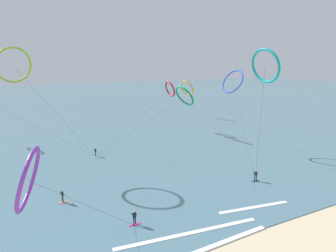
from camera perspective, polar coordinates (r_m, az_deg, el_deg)
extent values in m
cube|color=slate|center=(120.51, -17.17, 4.99)|extent=(400.00, 200.00, 0.08)
ellipsoid|color=#CC288E|center=(30.91, -7.14, -20.21)|extent=(1.40, 0.40, 0.06)
cylinder|color=black|center=(30.77, -7.00, -19.42)|extent=(0.12, 0.12, 0.80)
cylinder|color=black|center=(30.58, -7.33, -19.66)|extent=(0.12, 0.12, 0.80)
cube|color=black|center=(30.29, -7.21, -18.42)|extent=(0.38, 0.35, 0.62)
sphere|color=tan|center=(30.07, -7.23, -17.74)|extent=(0.22, 0.22, 0.22)
cylinder|color=black|center=(30.51, -7.03, -18.04)|extent=(0.37, 0.46, 0.39)
cylinder|color=black|center=(30.21, -7.54, -18.41)|extent=(0.37, 0.46, 0.39)
ellipsoid|color=silver|center=(51.32, -15.22, -6.30)|extent=(1.40, 0.40, 0.06)
cylinder|color=black|center=(51.30, -15.24, -5.79)|extent=(0.12, 0.12, 0.80)
cylinder|color=black|center=(51.04, -15.25, -5.90)|extent=(0.12, 0.12, 0.80)
cube|color=black|center=(50.94, -15.30, -5.09)|extent=(0.26, 0.35, 0.62)
sphere|color=tan|center=(50.81, -15.33, -4.64)|extent=(0.22, 0.22, 0.22)
cylinder|color=black|center=(51.25, -15.31, -4.92)|extent=(0.51, 0.19, 0.39)
cylinder|color=black|center=(50.83, -15.33, -5.08)|extent=(0.51, 0.19, 0.39)
ellipsoid|color=#EA7260|center=(37.07, -21.58, -14.94)|extent=(1.40, 0.40, 0.06)
cylinder|color=#1E2823|center=(37.00, -21.69, -14.26)|extent=(0.12, 0.12, 0.80)
cylinder|color=#1E2823|center=(36.75, -21.58, -14.45)|extent=(0.12, 0.12, 0.80)
cube|color=#1E2823|center=(36.56, -21.74, -13.37)|extent=(0.25, 0.35, 0.62)
sphere|color=tan|center=(36.37, -21.80, -12.78)|extent=(0.22, 0.22, 0.22)
cylinder|color=#1E2823|center=(36.84, -21.84, -13.08)|extent=(0.51, 0.18, 0.39)
cylinder|color=#1E2823|center=(36.45, -21.67, -13.36)|extent=(0.51, 0.18, 0.39)
ellipsoid|color=navy|center=(42.04, 18.19, -11.12)|extent=(1.40, 0.40, 0.06)
cylinder|color=black|center=(41.80, 18.40, -10.63)|extent=(0.12, 0.12, 0.80)
cylinder|color=black|center=(41.93, 18.07, -10.53)|extent=(0.12, 0.12, 0.80)
cube|color=black|center=(41.59, 18.31, -9.69)|extent=(0.28, 0.36, 0.62)
sphere|color=tan|center=(41.42, 18.35, -9.16)|extent=(0.22, 0.22, 0.22)
cylinder|color=black|center=(41.54, 18.46, -9.65)|extent=(0.51, 0.22, 0.39)
cylinder|color=black|center=(41.75, 17.94, -9.49)|extent=(0.51, 0.22, 0.39)
cylinder|color=#3F3F3F|center=(58.11, -26.06, -0.30)|extent=(18.62, 17.74, 9.15)
torus|color=red|center=(66.60, 0.44, 7.94)|extent=(2.03, 4.23, 4.02)
cylinder|color=#3F3F3F|center=(58.01, -6.37, 1.61)|extent=(20.91, 12.23, 10.29)
torus|color=#2647B7|center=(52.49, 13.63, 9.25)|extent=(3.13, 5.19, 4.47)
cylinder|color=#3F3F3F|center=(46.52, 15.64, 0.05)|extent=(5.59, 13.75, 13.36)
torus|color=teal|center=(29.86, 20.10, 12.00)|extent=(1.53, 3.80, 3.67)
cylinder|color=#3F3F3F|center=(35.27, 18.96, -1.74)|extent=(5.94, 6.10, 16.69)
torus|color=purple|center=(24.40, -27.76, -10.01)|extent=(2.97, 5.70, 5.29)
cylinder|color=#3F3F3F|center=(27.21, -16.45, -16.20)|extent=(9.32, 2.09, 8.01)
torus|color=#8CC62D|center=(46.64, -30.19, 11.22)|extent=(5.40, 3.78, 5.36)
cylinder|color=#3F3F3F|center=(48.02, -22.28, 1.90)|extent=(11.21, 1.34, 16.56)
torus|color=#199351|center=(62.24, 3.54, 6.45)|extent=(4.45, 6.12, 4.87)
cylinder|color=#3F3F3F|center=(55.72, -4.93, 0.54)|extent=(21.98, 6.64, 9.17)
torus|color=orange|center=(83.26, 4.05, 8.11)|extent=(3.73, 5.44, 4.77)
cylinder|color=#3F3F3F|center=(62.13, 16.01, 1.32)|extent=(0.29, 53.66, 8.92)
cube|color=white|center=(27.89, 8.02, -24.67)|extent=(14.94, 1.18, 0.12)
cube|color=white|center=(29.61, 4.62, -21.97)|extent=(15.62, 2.13, 0.12)
cube|color=white|center=(35.26, 17.96, -16.28)|extent=(9.22, 1.86, 0.12)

